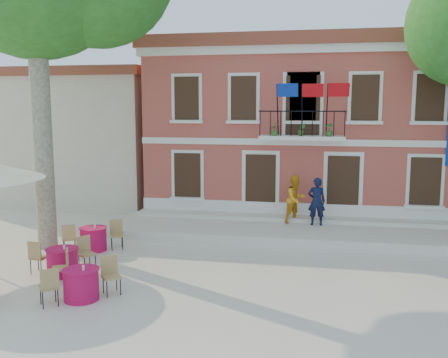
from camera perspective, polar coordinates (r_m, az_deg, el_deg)
ground at (r=14.59m, az=-0.20°, el=-10.37°), size 90.00×90.00×0.00m
main_building at (r=23.59m, az=9.26°, el=6.00°), size 13.50×9.59×7.50m
neighbor_west at (r=27.44m, az=-15.56°, el=4.93°), size 9.40×9.40×6.40m
terrace at (r=18.54m, az=8.53°, el=-5.92°), size 14.00×3.40×0.30m
pedestrian_navy at (r=18.77m, az=10.54°, el=-2.54°), size 0.70×0.50×1.79m
pedestrian_orange at (r=19.00m, az=8.20°, el=-2.28°), size 1.12×1.11×1.83m
cafe_table_0 at (r=12.83m, az=-16.01°, el=-11.37°), size 1.76×1.54×0.95m
cafe_table_3 at (r=16.92m, az=-14.71°, el=-6.54°), size 1.91×1.21×0.95m
cafe_table_4 at (r=14.74m, az=-17.99°, el=-8.84°), size 1.71×1.86×0.95m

